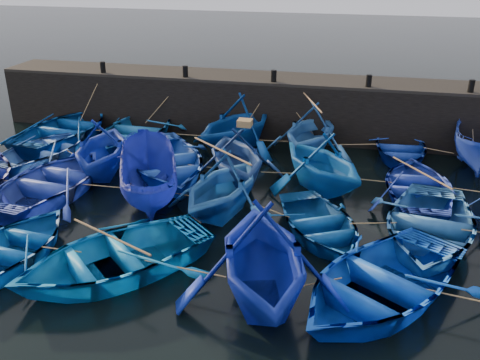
# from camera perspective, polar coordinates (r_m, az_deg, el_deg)

# --- Properties ---
(ground) EXTENTS (120.00, 120.00, 0.00)m
(ground) POSITION_cam_1_polar(r_m,az_deg,el_deg) (15.69, -2.68, -6.92)
(ground) COLOR black
(ground) RESTS_ON ground
(quay_wall) EXTENTS (26.00, 2.50, 2.50)m
(quay_wall) POSITION_cam_1_polar(r_m,az_deg,el_deg) (24.71, 3.88, 7.80)
(quay_wall) COLOR black
(quay_wall) RESTS_ON ground
(quay_top) EXTENTS (26.00, 2.50, 0.12)m
(quay_top) POSITION_cam_1_polar(r_m,az_deg,el_deg) (24.39, 3.97, 10.76)
(quay_top) COLOR black
(quay_top) RESTS_ON quay_wall
(bollard_0) EXTENTS (0.24, 0.24, 0.50)m
(bollard_0) POSITION_cam_1_polar(r_m,az_deg,el_deg) (25.97, -14.42, 11.58)
(bollard_0) COLOR black
(bollard_0) RESTS_ON quay_top
(bollard_1) EXTENTS (0.24, 0.24, 0.50)m
(bollard_1) POSITION_cam_1_polar(r_m,az_deg,el_deg) (24.42, -5.85, 11.45)
(bollard_1) COLOR black
(bollard_1) RESTS_ON quay_top
(bollard_2) EXTENTS (0.24, 0.24, 0.50)m
(bollard_2) POSITION_cam_1_polar(r_m,az_deg,el_deg) (23.46, 3.62, 11.02)
(bollard_2) COLOR black
(bollard_2) RESTS_ON quay_top
(bollard_3) EXTENTS (0.24, 0.24, 0.50)m
(bollard_3) POSITION_cam_1_polar(r_m,az_deg,el_deg) (23.15, 13.58, 10.25)
(bollard_3) COLOR black
(bollard_3) RESTS_ON quay_top
(bollard_4) EXTENTS (0.24, 0.24, 0.50)m
(bollard_4) POSITION_cam_1_polar(r_m,az_deg,el_deg) (23.53, 23.45, 9.19)
(bollard_4) COLOR black
(bollard_4) RESTS_ON quay_top
(boat_0) EXTENTS (4.79, 6.21, 1.19)m
(boat_0) POSITION_cam_1_polar(r_m,az_deg,el_deg) (24.94, -18.02, 5.25)
(boat_0) COLOR navy
(boat_0) RESTS_ON ground
(boat_1) EXTENTS (4.06, 5.59, 1.14)m
(boat_1) POSITION_cam_1_polar(r_m,az_deg,el_deg) (23.98, -11.16, 5.20)
(boat_1) COLOR #12548F
(boat_1) RESTS_ON ground
(boat_2) EXTENTS (5.53, 5.85, 2.44)m
(boat_2) POSITION_cam_1_polar(r_m,az_deg,el_deg) (22.39, -0.38, 6.07)
(boat_2) COLOR navy
(boat_2) RESTS_ON ground
(boat_3) EXTENTS (4.40, 4.88, 2.25)m
(boat_3) POSITION_cam_1_polar(r_m,az_deg,el_deg) (22.05, 7.54, 5.34)
(boat_3) COLOR #2B63B5
(boat_3) RESTS_ON ground
(boat_4) EXTENTS (3.39, 4.52, 0.89)m
(boat_4) POSITION_cam_1_polar(r_m,az_deg,el_deg) (22.72, 16.70, 3.26)
(boat_4) COLOR navy
(boat_4) RESTS_ON ground
(boat_6) EXTENTS (4.49, 5.43, 0.98)m
(boat_6) POSITION_cam_1_polar(r_m,az_deg,el_deg) (22.91, -20.03, 3.10)
(boat_6) COLOR blue
(boat_6) RESTS_ON ground
(boat_7) EXTENTS (4.52, 4.98, 2.26)m
(boat_7) POSITION_cam_1_polar(r_m,az_deg,el_deg) (20.58, -14.51, 3.44)
(boat_7) COLOR #132B9C
(boat_7) RESTS_ON ground
(boat_8) EXTENTS (6.52, 7.12, 1.21)m
(boat_8) POSITION_cam_1_polar(r_m,az_deg,el_deg) (20.19, -8.00, 1.99)
(boat_8) COLOR blue
(boat_8) RESTS_ON ground
(boat_9) EXTENTS (5.15, 5.42, 2.23)m
(boat_9) POSITION_cam_1_polar(r_m,az_deg,el_deg) (19.15, -0.37, 2.66)
(boat_9) COLOR navy
(boat_9) RESTS_ON ground
(boat_10) EXTENTS (5.54, 5.60, 2.23)m
(boat_10) POSITION_cam_1_polar(r_m,az_deg,el_deg) (18.87, 8.79, 2.04)
(boat_10) COLOR #0951A2
(boat_10) RESTS_ON ground
(boat_11) EXTENTS (3.58, 4.89, 0.99)m
(boat_11) POSITION_cam_1_polar(r_m,az_deg,el_deg) (19.15, 18.54, -0.65)
(boat_11) COLOR navy
(boat_11) RESTS_ON ground
(boat_14) EXTENTS (4.43, 5.79, 1.12)m
(boat_14) POSITION_cam_1_polar(r_m,az_deg,el_deg) (19.50, -19.36, -0.11)
(boat_14) COLOR #263BA4
(boat_14) RESTS_ON ground
(boat_15) EXTENTS (3.72, 5.36, 1.94)m
(boat_15) POSITION_cam_1_polar(r_m,az_deg,el_deg) (17.81, -9.81, 0.13)
(boat_15) COLOR navy
(boat_15) RESTS_ON ground
(boat_16) EXTENTS (4.44, 4.87, 2.19)m
(boat_16) POSITION_cam_1_polar(r_m,az_deg,el_deg) (16.87, -1.94, -0.42)
(boat_16) COLOR #1F59A1
(boat_16) RESTS_ON ground
(boat_17) EXTENTS (4.60, 5.10, 0.87)m
(boat_17) POSITION_cam_1_polar(r_m,az_deg,el_deg) (16.06, 8.47, -4.64)
(boat_17) COLOR navy
(boat_17) RESTS_ON ground
(boat_18) EXTENTS (4.64, 5.92, 1.12)m
(boat_18) POSITION_cam_1_polar(r_m,az_deg,el_deg) (16.44, 19.49, -4.63)
(boat_18) COLOR #245C9A
(boat_18) RESTS_ON ground
(boat_21) EXTENTS (3.48, 4.58, 0.89)m
(boat_21) POSITION_cam_1_polar(r_m,az_deg,el_deg) (15.98, -23.04, -6.53)
(boat_21) COLOR #05448B
(boat_21) RESTS_ON ground
(boat_22) EXTENTS (6.46, 6.56, 1.11)m
(boat_22) POSITION_cam_1_polar(r_m,az_deg,el_deg) (14.48, -13.43, -7.89)
(boat_22) COLOR blue
(boat_22) RESTS_ON ground
(boat_23) EXTENTS (5.46, 5.90, 2.57)m
(boat_23) POSITION_cam_1_polar(r_m,az_deg,el_deg) (12.73, 2.42, -8.07)
(boat_23) COLOR #0B1F95
(boat_23) RESTS_ON ground
(boat_24) EXTENTS (6.42, 6.88, 1.16)m
(boat_24) POSITION_cam_1_polar(r_m,az_deg,el_deg) (13.49, 14.68, -10.45)
(boat_24) COLOR blue
(boat_24) RESTS_ON ground
(wooden_crate) EXTENTS (0.49, 0.45, 0.23)m
(wooden_crate) POSITION_cam_1_polar(r_m,az_deg,el_deg) (18.68, 0.52, 6.12)
(wooden_crate) COLOR olive
(wooden_crate) RESTS_ON boat_9
(mooring_ropes) EXTENTS (17.28, 11.95, 2.10)m
(mooring_ropes) POSITION_cam_1_polar(r_m,az_deg,el_deg) (19.61, 0.75, 2.43)
(mooring_ropes) COLOR tan
(mooring_ropes) RESTS_ON ground
(loose_oars) EXTENTS (10.39, 12.04, 1.32)m
(loose_oars) POSITION_cam_1_polar(r_m,az_deg,el_deg) (17.40, 4.18, 2.33)
(loose_oars) COLOR #99724C
(loose_oars) RESTS_ON ground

